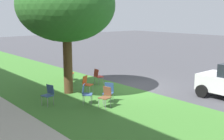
{
  "coord_description": "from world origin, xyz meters",
  "views": [
    {
      "loc": [
        -10.2,
        10.5,
        3.81
      ],
      "look_at": [
        0.93,
        0.96,
        0.93
      ],
      "focal_mm": 44.92,
      "sensor_mm": 36.0,
      "label": 1
    }
  ],
  "objects_px": {
    "chair_3": "(87,83)",
    "chair_6": "(106,95)",
    "chair_2": "(98,75)",
    "chair_5": "(109,91)",
    "chair_0": "(69,72)",
    "chair_1": "(86,93)",
    "street_tree": "(66,6)",
    "chair_4": "(49,93)"
  },
  "relations": [
    {
      "from": "chair_3",
      "to": "chair_6",
      "type": "height_order",
      "value": "same"
    },
    {
      "from": "chair_2",
      "to": "chair_5",
      "type": "height_order",
      "value": "same"
    },
    {
      "from": "chair_2",
      "to": "chair_0",
      "type": "bearing_deg",
      "value": 21.01
    },
    {
      "from": "chair_3",
      "to": "chair_6",
      "type": "xyz_separation_m",
      "value": [
        -2.28,
        0.66,
        0.0
      ]
    },
    {
      "from": "chair_0",
      "to": "chair_3",
      "type": "xyz_separation_m",
      "value": [
        -2.94,
        0.81,
        0.0
      ]
    },
    {
      "from": "chair_1",
      "to": "chair_5",
      "type": "height_order",
      "value": "same"
    },
    {
      "from": "street_tree",
      "to": "chair_2",
      "type": "relative_size",
      "value": 6.79
    },
    {
      "from": "chair_1",
      "to": "chair_3",
      "type": "xyz_separation_m",
      "value": [
        1.37,
        -1.03,
        0.0
      ]
    },
    {
      "from": "chair_4",
      "to": "chair_2",
      "type": "bearing_deg",
      "value": -68.48
    },
    {
      "from": "chair_0",
      "to": "chair_3",
      "type": "bearing_deg",
      "value": 164.63
    },
    {
      "from": "chair_0",
      "to": "chair_5",
      "type": "distance_m",
      "value": 4.86
    },
    {
      "from": "chair_2",
      "to": "chair_1",
      "type": "bearing_deg",
      "value": 133.77
    },
    {
      "from": "street_tree",
      "to": "chair_4",
      "type": "xyz_separation_m",
      "value": [
        -1.09,
        1.67,
        -3.72
      ]
    },
    {
      "from": "chair_0",
      "to": "chair_1",
      "type": "height_order",
      "value": "same"
    },
    {
      "from": "chair_3",
      "to": "chair_4",
      "type": "xyz_separation_m",
      "value": [
        -0.43,
        2.31,
        0.0
      ]
    },
    {
      "from": "street_tree",
      "to": "chair_0",
      "type": "relative_size",
      "value": 6.79
    },
    {
      "from": "chair_5",
      "to": "chair_2",
      "type": "bearing_deg",
      "value": -29.67
    },
    {
      "from": "chair_0",
      "to": "chair_5",
      "type": "bearing_deg",
      "value": 168.86
    },
    {
      "from": "chair_6",
      "to": "street_tree",
      "type": "bearing_deg",
      "value": -0.32
    },
    {
      "from": "street_tree",
      "to": "chair_3",
      "type": "height_order",
      "value": "street_tree"
    },
    {
      "from": "chair_4",
      "to": "chair_6",
      "type": "height_order",
      "value": "same"
    },
    {
      "from": "chair_4",
      "to": "chair_6",
      "type": "relative_size",
      "value": 1.0
    },
    {
      "from": "chair_5",
      "to": "chair_0",
      "type": "bearing_deg",
      "value": -11.14
    },
    {
      "from": "chair_4",
      "to": "chair_0",
      "type": "bearing_deg",
      "value": -42.76
    },
    {
      "from": "chair_1",
      "to": "street_tree",
      "type": "bearing_deg",
      "value": -10.83
    },
    {
      "from": "chair_4",
      "to": "chair_5",
      "type": "bearing_deg",
      "value": -122.52
    },
    {
      "from": "chair_0",
      "to": "chair_4",
      "type": "relative_size",
      "value": 1.0
    },
    {
      "from": "chair_2",
      "to": "chair_4",
      "type": "relative_size",
      "value": 1.0
    },
    {
      "from": "chair_3",
      "to": "chair_4",
      "type": "bearing_deg",
      "value": 100.65
    },
    {
      "from": "chair_0",
      "to": "street_tree",
      "type": "bearing_deg",
      "value": 147.57
    },
    {
      "from": "chair_2",
      "to": "chair_4",
      "type": "xyz_separation_m",
      "value": [
        -1.51,
        3.84,
        0.0
      ]
    },
    {
      "from": "chair_0",
      "to": "chair_1",
      "type": "distance_m",
      "value": 4.68
    },
    {
      "from": "chair_0",
      "to": "chair_2",
      "type": "distance_m",
      "value": 2.0
    },
    {
      "from": "chair_0",
      "to": "chair_3",
      "type": "relative_size",
      "value": 1.0
    },
    {
      "from": "chair_1",
      "to": "chair_3",
      "type": "relative_size",
      "value": 1.0
    },
    {
      "from": "chair_3",
      "to": "chair_5",
      "type": "height_order",
      "value": "same"
    },
    {
      "from": "chair_1",
      "to": "chair_5",
      "type": "bearing_deg",
      "value": -117.08
    },
    {
      "from": "chair_2",
      "to": "chair_3",
      "type": "relative_size",
      "value": 1.0
    },
    {
      "from": "chair_3",
      "to": "chair_4",
      "type": "height_order",
      "value": "same"
    },
    {
      "from": "chair_0",
      "to": "chair_4",
      "type": "xyz_separation_m",
      "value": [
        -3.38,
        3.12,
        0.0
      ]
    },
    {
      "from": "street_tree",
      "to": "chair_5",
      "type": "distance_m",
      "value": 4.5
    },
    {
      "from": "chair_4",
      "to": "chair_1",
      "type": "bearing_deg",
      "value": -125.97
    }
  ]
}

